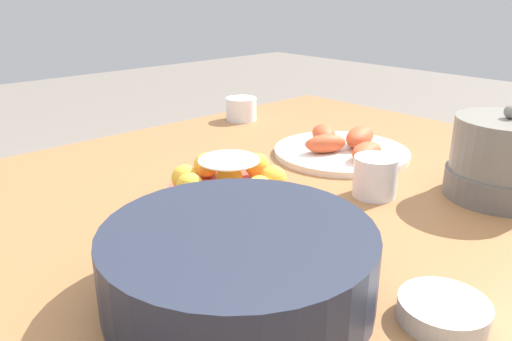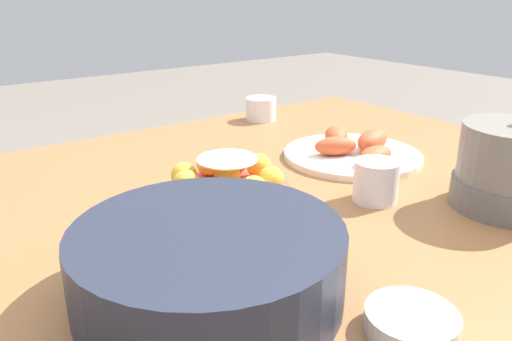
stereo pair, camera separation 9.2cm
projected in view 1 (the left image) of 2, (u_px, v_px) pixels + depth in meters
dining_table at (280, 226)px, 1.00m from camera, size 1.36×1.06×0.77m
cake_plate at (229, 182)px, 0.90m from camera, size 0.23×0.23×0.08m
serving_bowl at (239, 262)px, 0.60m from camera, size 0.33×0.33×0.09m
sauce_bowl at (443, 310)px, 0.57m from camera, size 0.10×0.10×0.03m
seafood_platter at (342, 148)px, 1.13m from camera, size 0.30×0.30×0.06m
cup_near at (241, 109)px, 1.42m from camera, size 0.09×0.09×0.06m
cup_far at (375, 177)px, 0.90m from camera, size 0.08×0.08×0.07m
warming_pot at (502, 159)px, 0.89m from camera, size 0.19×0.19×0.17m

